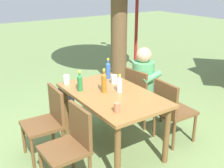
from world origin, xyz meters
TOP-DOWN VIEW (x-y plane):
  - ground_plane at (0.00, 0.00)m, footprint 24.00×24.00m
  - dining_table at (0.00, 0.00)m, footprint 1.41×0.86m
  - chair_far_left at (-0.31, 0.73)m, footprint 0.49×0.49m
  - chair_near_right at (0.31, -0.73)m, footprint 0.45×0.45m
  - chair_far_right at (0.31, 0.73)m, footprint 0.46×0.46m
  - chair_near_left at (-0.31, -0.73)m, footprint 0.46×0.46m
  - person_in_white_shirt at (-0.32, 0.84)m, footprint 0.47×0.62m
  - bottle_clear at (0.01, 0.10)m, footprint 0.06×0.06m
  - bottle_amber at (-0.08, -0.06)m, footprint 0.06×0.06m
  - bottle_green at (-0.29, -0.29)m, footprint 0.06×0.06m
  - bottle_blue at (-0.48, 0.26)m, footprint 0.06×0.06m
  - cup_terracotta at (0.46, -0.25)m, footprint 0.07×0.07m
  - cup_glass at (-0.27, 0.22)m, footprint 0.08×0.08m
  - cup_white at (-0.61, -0.32)m, footprint 0.08×0.08m
  - backpack_by_near_side at (-1.35, -0.02)m, footprint 0.29×0.21m

SIDE VIEW (x-z plane):
  - ground_plane at x=0.00m, z-range 0.00..0.00m
  - backpack_by_near_side at x=-1.35m, z-range -0.01..0.39m
  - chair_far_left at x=-0.31m, z-range 0.05..0.92m
  - chair_near_right at x=0.31m, z-range 0.05..0.92m
  - chair_far_right at x=0.31m, z-range 0.05..0.92m
  - chair_near_left at x=-0.31m, z-range 0.05..0.92m
  - person_in_white_shirt at x=-0.32m, z-range 0.07..1.25m
  - dining_table at x=0.00m, z-range 0.28..1.05m
  - cup_terracotta at x=0.46m, z-range 0.77..0.87m
  - cup_glass at x=-0.27m, z-range 0.77..0.88m
  - cup_white at x=-0.61m, z-range 0.77..0.89m
  - bottle_clear at x=0.01m, z-range 0.75..0.98m
  - bottle_green at x=-0.29m, z-range 0.75..1.01m
  - bottle_blue at x=-0.48m, z-range 0.75..1.04m
  - bottle_amber at x=-0.08m, z-range 0.75..1.05m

